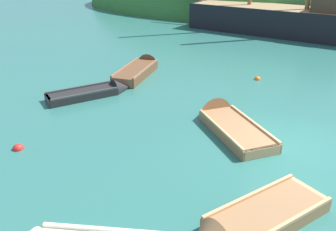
# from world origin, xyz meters

# --- Properties ---
(ground_plane) EXTENTS (120.00, 120.00, 0.00)m
(ground_plane) POSITION_xyz_m (0.00, 0.00, 0.00)
(ground_plane) COLOR #2D6B60
(shore_hill) EXTENTS (39.61, 20.69, 14.00)m
(shore_hill) POSITION_xyz_m (-2.30, 28.61, 0.00)
(shore_hill) COLOR #387033
(shore_hill) RESTS_ON ground
(sailing_ship) EXTENTS (14.94, 6.87, 13.18)m
(sailing_ship) POSITION_xyz_m (-1.23, 16.68, 0.71)
(sailing_ship) COLOR black
(sailing_ship) RESTS_ON ground
(rowboat_outer_right) EXTENTS (3.24, 3.67, 1.22)m
(rowboat_outer_right) POSITION_xyz_m (-2.23, 0.81, 0.10)
(rowboat_outer_right) COLOR #9E7047
(rowboat_outer_right) RESTS_ON ground
(rowboat_near_dock) EXTENTS (2.93, 3.16, 0.88)m
(rowboat_near_dock) POSITION_xyz_m (-7.76, 1.89, 0.09)
(rowboat_near_dock) COLOR black
(rowboat_near_dock) RESTS_ON ground
(rowboat_far) EXTENTS (3.06, 3.45, 1.08)m
(rowboat_far) POSITION_xyz_m (-0.96, -3.99, 0.10)
(rowboat_far) COLOR #9E7047
(rowboat_far) RESTS_ON ground
(rowboat_portside) EXTENTS (1.14, 3.89, 1.04)m
(rowboat_portside) POSITION_xyz_m (-7.13, 5.19, 0.14)
(rowboat_portside) COLOR brown
(rowboat_portside) RESTS_ON ground
(buoy_red) EXTENTS (0.33, 0.33, 0.33)m
(buoy_red) POSITION_xyz_m (-7.81, -2.66, 0.00)
(buoy_red) COLOR red
(buoy_red) RESTS_ON ground
(buoy_orange) EXTENTS (0.30, 0.30, 0.30)m
(buoy_orange) POSITION_xyz_m (-1.68, 5.96, 0.00)
(buoy_orange) COLOR orange
(buoy_orange) RESTS_ON ground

